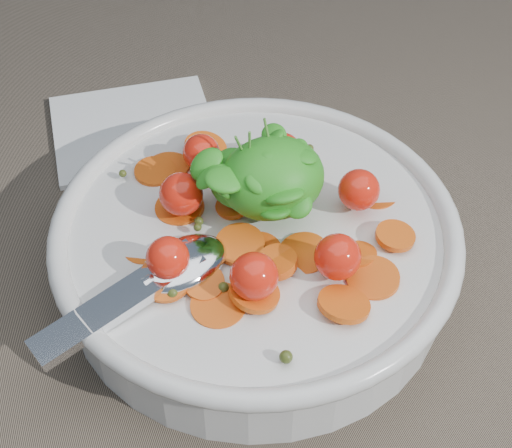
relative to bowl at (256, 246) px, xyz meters
name	(u,v)px	position (x,y,z in m)	size (l,w,h in m)	color
ground	(212,259)	(-0.03, 0.03, -0.04)	(6.00, 6.00, 0.00)	#7A6A57
bowl	(256,246)	(0.00, 0.00, 0.00)	(0.32, 0.30, 0.13)	silver
napkin	(134,129)	(-0.04, 0.20, -0.03)	(0.14, 0.13, 0.01)	white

